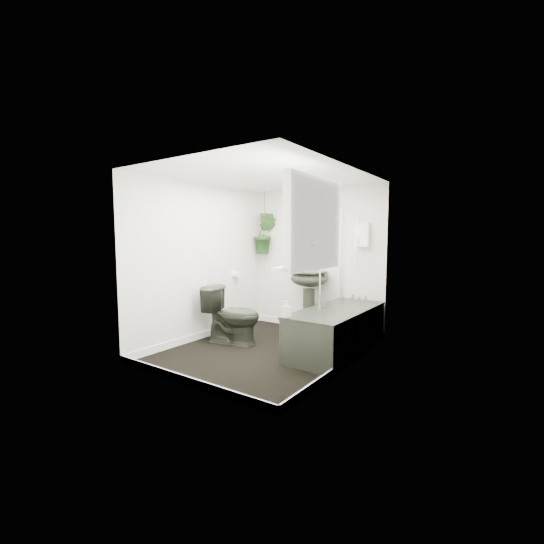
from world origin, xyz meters
The scene contains 22 objects.
floor centered at (0.00, 0.00, -0.01)m, with size 2.30×2.80×0.02m, color black.
ceiling centered at (0.00, 0.00, 2.31)m, with size 2.30×2.80×0.02m, color white.
wall_back centered at (0.00, 1.41, 1.15)m, with size 2.30×0.02×2.30m, color white.
wall_front centered at (0.00, -1.41, 1.15)m, with size 2.30×0.02×2.30m, color white.
wall_left centered at (-1.16, 0.00, 1.15)m, with size 0.02×2.80×2.30m, color white.
wall_right centered at (1.16, 0.00, 1.15)m, with size 0.02×2.80×2.30m, color white.
skirting centered at (0.00, 0.00, 0.05)m, with size 2.30×2.80×0.10m, color white.
bathtub centered at (0.80, 0.50, 0.29)m, with size 0.72×1.72×0.58m, color black, non-canonical shape.
bath_screen centered at (0.47, 0.99, 1.28)m, with size 0.04×0.72×1.40m, color silver, non-canonical shape.
shower_box centered at (0.80, 1.34, 1.55)m, with size 0.20×0.10×0.35m, color white.
oval_mirror centered at (0.04, 1.37, 1.50)m, with size 0.46×0.03×0.62m, color #BBB4A6.
wall_sconce centered at (-0.36, 1.36, 1.40)m, with size 0.04×0.04×0.22m, color black.
toilet_roll_holder centered at (-1.10, 0.70, 0.90)m, with size 0.11×0.11×0.11m, color white.
window_recess centered at (1.09, -0.70, 1.65)m, with size 0.08×1.00×0.90m, color white.
window_sill centered at (1.02, -0.70, 1.23)m, with size 0.18×1.00×0.04m, color white.
window_blinds centered at (1.04, -0.70, 1.65)m, with size 0.01×0.86×0.76m, color white.
toilet centered at (-0.60, 0.03, 0.41)m, with size 0.46×0.80×0.82m, color black.
pedestal_sink centered at (0.04, 1.12, 0.50)m, with size 0.59×0.50×1.00m, color black, non-canonical shape.
sill_plant centered at (1.05, -0.77, 1.37)m, with size 0.22×0.19×0.25m, color black.
hanging_plant centered at (-0.92, 1.25, 1.57)m, with size 0.38×0.31×0.70m, color black.
soap_bottle centered at (0.51, -0.29, 0.68)m, with size 0.09×0.09×0.20m, color black.
hanging_pot centered at (-0.92, 1.25, 1.86)m, with size 0.16×0.16×0.12m, color #44342D.
Camera 1 is at (2.78, -3.85, 1.53)m, focal length 24.00 mm.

